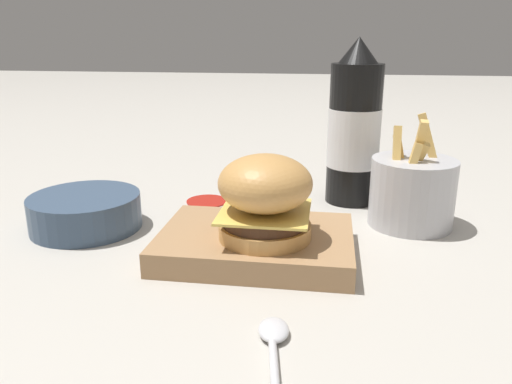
# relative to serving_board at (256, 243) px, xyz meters

# --- Properties ---
(ground_plane) EXTENTS (6.00, 6.00, 0.00)m
(ground_plane) POSITION_rel_serving_board_xyz_m (0.05, -0.06, -0.01)
(ground_plane) COLOR #B7B2A8
(serving_board) EXTENTS (0.23, 0.16, 0.03)m
(serving_board) POSITION_rel_serving_board_xyz_m (0.00, 0.00, 0.00)
(serving_board) COLOR #A37A51
(serving_board) RESTS_ON ground_plane
(burger) EXTENTS (0.11, 0.11, 0.10)m
(burger) POSITION_rel_serving_board_xyz_m (0.01, -0.02, 0.06)
(burger) COLOR tan
(burger) RESTS_ON serving_board
(ketchup_bottle) EXTENTS (0.08, 0.08, 0.25)m
(ketchup_bottle) POSITION_rel_serving_board_xyz_m (0.12, 0.23, 0.10)
(ketchup_bottle) COLOR black
(ketchup_bottle) RESTS_ON ground_plane
(fries_basket) EXTENTS (0.11, 0.11, 0.15)m
(fries_basket) POSITION_rel_serving_board_xyz_m (0.20, 0.13, 0.03)
(fries_basket) COLOR #B7B7BC
(fries_basket) RESTS_ON ground_plane
(side_bowl) EXTENTS (0.15, 0.15, 0.05)m
(side_bowl) POSITION_rel_serving_board_xyz_m (-0.24, 0.05, 0.01)
(side_bowl) COLOR #384C66
(side_bowl) RESTS_ON ground_plane
(spoon) EXTENTS (0.04, 0.15, 0.01)m
(spoon) POSITION_rel_serving_board_xyz_m (0.04, -0.19, -0.01)
(spoon) COLOR silver
(spoon) RESTS_ON ground_plane
(ketchup_puddle) EXTENTS (0.06, 0.06, 0.00)m
(ketchup_puddle) POSITION_rel_serving_board_xyz_m (-0.11, 0.19, -0.01)
(ketchup_puddle) COLOR #B21E14
(ketchup_puddle) RESTS_ON ground_plane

